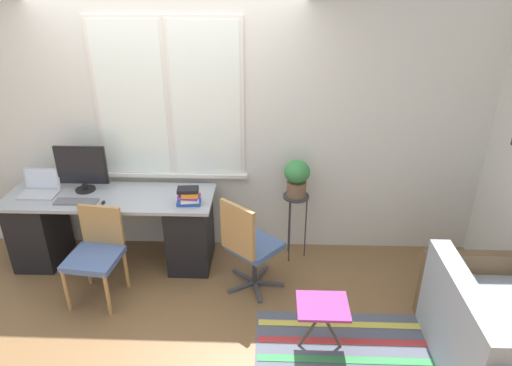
{
  "coord_description": "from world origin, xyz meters",
  "views": [
    {
      "loc": [
        0.95,
        -3.54,
        2.79
      ],
      "look_at": [
        0.82,
        0.16,
        0.99
      ],
      "focal_mm": 32.0,
      "sensor_mm": 36.0,
      "label": 1
    }
  ],
  "objects_px": {
    "mouse": "(103,202)",
    "plant_stand": "(296,204)",
    "keyboard": "(76,202)",
    "office_chair_swivel": "(249,244)",
    "laptop": "(40,189)",
    "potted_plant": "(297,176)",
    "couch_loveseat": "(490,341)",
    "monitor": "(82,168)",
    "folding_stool": "(322,309)",
    "book_stack": "(189,196)",
    "desk_chair_wooden": "(96,252)"
  },
  "relations": [
    {
      "from": "mouse",
      "to": "plant_stand",
      "type": "relative_size",
      "value": 0.08
    },
    {
      "from": "keyboard",
      "to": "office_chair_swivel",
      "type": "height_order",
      "value": "office_chair_swivel"
    },
    {
      "from": "laptop",
      "to": "potted_plant",
      "type": "height_order",
      "value": "potted_plant"
    },
    {
      "from": "couch_loveseat",
      "to": "office_chair_swivel",
      "type": "bearing_deg",
      "value": 63.63
    },
    {
      "from": "monitor",
      "to": "plant_stand",
      "type": "height_order",
      "value": "monitor"
    },
    {
      "from": "mouse",
      "to": "folding_stool",
      "type": "height_order",
      "value": "mouse"
    },
    {
      "from": "monitor",
      "to": "book_stack",
      "type": "bearing_deg",
      "value": -13.02
    },
    {
      "from": "couch_loveseat",
      "to": "folding_stool",
      "type": "height_order",
      "value": "couch_loveseat"
    },
    {
      "from": "office_chair_swivel",
      "to": "folding_stool",
      "type": "xyz_separation_m",
      "value": [
        0.6,
        -0.72,
        -0.11
      ]
    },
    {
      "from": "laptop",
      "to": "office_chair_swivel",
      "type": "xyz_separation_m",
      "value": [
        2.06,
        -0.42,
        -0.32
      ]
    },
    {
      "from": "couch_loveseat",
      "to": "keyboard",
      "type": "bearing_deg",
      "value": 71.58
    },
    {
      "from": "potted_plant",
      "to": "laptop",
      "type": "bearing_deg",
      "value": -177.31
    },
    {
      "from": "book_stack",
      "to": "desk_chair_wooden",
      "type": "bearing_deg",
      "value": -153.84
    },
    {
      "from": "couch_loveseat",
      "to": "potted_plant",
      "type": "xyz_separation_m",
      "value": [
        -1.38,
        1.44,
        0.64
      ]
    },
    {
      "from": "monitor",
      "to": "couch_loveseat",
      "type": "height_order",
      "value": "monitor"
    },
    {
      "from": "mouse",
      "to": "keyboard",
      "type": "bearing_deg",
      "value": 176.72
    },
    {
      "from": "laptop",
      "to": "plant_stand",
      "type": "distance_m",
      "value": 2.51
    },
    {
      "from": "laptop",
      "to": "keyboard",
      "type": "distance_m",
      "value": 0.46
    },
    {
      "from": "desk_chair_wooden",
      "to": "office_chair_swivel",
      "type": "bearing_deg",
      "value": 12.53
    },
    {
      "from": "potted_plant",
      "to": "couch_loveseat",
      "type": "bearing_deg",
      "value": -46.3
    },
    {
      "from": "laptop",
      "to": "keyboard",
      "type": "relative_size",
      "value": 0.89
    },
    {
      "from": "mouse",
      "to": "desk_chair_wooden",
      "type": "bearing_deg",
      "value": -87.64
    },
    {
      "from": "mouse",
      "to": "desk_chair_wooden",
      "type": "relative_size",
      "value": 0.07
    },
    {
      "from": "laptop",
      "to": "office_chair_swivel",
      "type": "height_order",
      "value": "laptop"
    },
    {
      "from": "monitor",
      "to": "potted_plant",
      "type": "bearing_deg",
      "value": 0.85
    },
    {
      "from": "plant_stand",
      "to": "potted_plant",
      "type": "xyz_separation_m",
      "value": [
        -0.0,
        -0.0,
        0.3
      ]
    },
    {
      "from": "book_stack",
      "to": "couch_loveseat",
      "type": "xyz_separation_m",
      "value": [
        2.38,
        -1.16,
        -0.55
      ]
    },
    {
      "from": "book_stack",
      "to": "plant_stand",
      "type": "height_order",
      "value": "book_stack"
    },
    {
      "from": "monitor",
      "to": "couch_loveseat",
      "type": "bearing_deg",
      "value": -22.16
    },
    {
      "from": "potted_plant",
      "to": "plant_stand",
      "type": "bearing_deg",
      "value": 14.04
    },
    {
      "from": "couch_loveseat",
      "to": "book_stack",
      "type": "bearing_deg",
      "value": 64.04
    },
    {
      "from": "potted_plant",
      "to": "book_stack",
      "type": "bearing_deg",
      "value": -164.44
    },
    {
      "from": "folding_stool",
      "to": "monitor",
      "type": "bearing_deg",
      "value": 151.41
    },
    {
      "from": "plant_stand",
      "to": "monitor",
      "type": "bearing_deg",
      "value": -179.15
    },
    {
      "from": "book_stack",
      "to": "folding_stool",
      "type": "xyz_separation_m",
      "value": [
        1.17,
        -0.98,
        -0.45
      ]
    },
    {
      "from": "keyboard",
      "to": "desk_chair_wooden",
      "type": "height_order",
      "value": "desk_chair_wooden"
    },
    {
      "from": "monitor",
      "to": "plant_stand",
      "type": "bearing_deg",
      "value": 0.85
    },
    {
      "from": "office_chair_swivel",
      "to": "laptop",
      "type": "bearing_deg",
      "value": 29.31
    },
    {
      "from": "desk_chair_wooden",
      "to": "mouse",
      "type": "bearing_deg",
      "value": 99.42
    },
    {
      "from": "keyboard",
      "to": "desk_chair_wooden",
      "type": "relative_size",
      "value": 0.47
    },
    {
      "from": "monitor",
      "to": "mouse",
      "type": "bearing_deg",
      "value": -45.31
    },
    {
      "from": "desk_chair_wooden",
      "to": "folding_stool",
      "type": "xyz_separation_m",
      "value": [
        1.96,
        -0.59,
        -0.08
      ]
    },
    {
      "from": "keyboard",
      "to": "couch_loveseat",
      "type": "xyz_separation_m",
      "value": [
        3.46,
        -1.15,
        -0.48
      ]
    },
    {
      "from": "book_stack",
      "to": "folding_stool",
      "type": "height_order",
      "value": "book_stack"
    },
    {
      "from": "book_stack",
      "to": "couch_loveseat",
      "type": "distance_m",
      "value": 2.71
    },
    {
      "from": "keyboard",
      "to": "plant_stand",
      "type": "xyz_separation_m",
      "value": [
        2.08,
        0.29,
        -0.14
      ]
    },
    {
      "from": "laptop",
      "to": "desk_chair_wooden",
      "type": "bearing_deg",
      "value": -38.31
    },
    {
      "from": "mouse",
      "to": "potted_plant",
      "type": "xyz_separation_m",
      "value": [
        1.81,
        0.31,
        0.16
      ]
    },
    {
      "from": "keyboard",
      "to": "couch_loveseat",
      "type": "distance_m",
      "value": 3.67
    },
    {
      "from": "laptop",
      "to": "potted_plant",
      "type": "xyz_separation_m",
      "value": [
        2.5,
        0.12,
        0.12
      ]
    }
  ]
}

